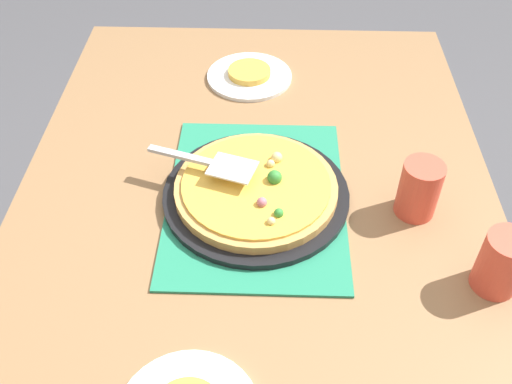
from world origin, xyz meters
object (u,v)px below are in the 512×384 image
at_px(pizza_pan, 256,194).
at_px(cup_far, 502,263).
at_px(plate_far_right, 249,76).
at_px(pizza_server, 210,163).
at_px(served_slice_right, 249,72).
at_px(pizza, 256,187).
at_px(cup_near, 419,189).

height_order(pizza_pan, cup_far, cup_far).
bearing_deg(cup_far, plate_far_right, -144.44).
xyz_separation_m(pizza_pan, pizza_server, (-0.03, -0.09, 0.06)).
bearing_deg(cup_far, pizza_server, -113.82).
xyz_separation_m(pizza_pan, served_slice_right, (-0.44, -0.03, 0.01)).
xyz_separation_m(pizza, cup_near, (0.02, 0.32, 0.03)).
height_order(cup_near, cup_far, same).
bearing_deg(plate_far_right, pizza_pan, 4.06).
bearing_deg(cup_far, cup_near, -148.14).
bearing_deg(plate_far_right, cup_near, 36.89).
bearing_deg(plate_far_right, pizza_server, -8.46).
bearing_deg(served_slice_right, pizza_pan, 4.06).
bearing_deg(cup_far, pizza, -115.10).
height_order(cup_near, pizza_server, cup_near).
bearing_deg(pizza_server, cup_near, 82.76).
distance_m(cup_near, cup_far, 0.21).
distance_m(pizza_pan, pizza_server, 0.11).
height_order(pizza, served_slice_right, pizza).
distance_m(pizza, cup_near, 0.32).
xyz_separation_m(plate_far_right, served_slice_right, (0.00, -0.00, 0.01)).
bearing_deg(pizza_server, plate_far_right, 171.54).
distance_m(pizza_pan, pizza, 0.02).
xyz_separation_m(pizza, pizza_server, (-0.03, -0.09, 0.04)).
height_order(pizza, pizza_server, pizza_server).
relative_size(cup_near, pizza_server, 0.52).
bearing_deg(cup_near, pizza, -94.03).
bearing_deg(served_slice_right, plate_far_right, 90.00).
height_order(pizza_pan, plate_far_right, pizza_pan).
relative_size(pizza_pan, cup_near, 3.17).
relative_size(pizza, plate_far_right, 1.50).
height_order(pizza_pan, pizza, pizza).
height_order(cup_far, pizza_server, cup_far).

